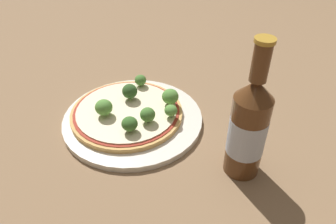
{
  "coord_description": "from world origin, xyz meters",
  "views": [
    {
      "loc": [
        0.48,
        -0.23,
        0.42
      ],
      "look_at": [
        0.08,
        0.02,
        0.06
      ],
      "focal_mm": 35.0,
      "sensor_mm": 36.0,
      "label": 1
    }
  ],
  "objects": [
    {
      "name": "ground_plane",
      "position": [
        0.0,
        0.0,
        0.0
      ],
      "size": [
        3.0,
        3.0,
        0.0
      ],
      "primitive_type": "plane",
      "color": "#846647"
    },
    {
      "name": "broccoli_floret_1",
      "position": [
        0.05,
        -0.01,
        0.04
      ],
      "size": [
        0.03,
        0.03,
        0.03
      ],
      "color": "#89A866",
      "rests_on": "pizza"
    },
    {
      "name": "pizza",
      "position": [
        -0.01,
        -0.03,
        0.02
      ],
      "size": [
        0.23,
        0.23,
        0.01
      ],
      "color": "tan",
      "rests_on": "plate"
    },
    {
      "name": "broccoli_floret_6",
      "position": [
        0.02,
        0.06,
        0.05
      ],
      "size": [
        0.03,
        0.03,
        0.03
      ],
      "color": "#89A866",
      "rests_on": "pizza"
    },
    {
      "name": "broccoli_floret_3",
      "position": [
        0.06,
        0.04,
        0.04
      ],
      "size": [
        0.03,
        0.03,
        0.03
      ],
      "color": "#89A866",
      "rests_on": "pizza"
    },
    {
      "name": "beer_bottle",
      "position": [
        0.21,
        0.08,
        0.09
      ],
      "size": [
        0.06,
        0.06,
        0.24
      ],
      "color": "#563319",
      "rests_on": "ground_plane"
    },
    {
      "name": "broccoli_floret_0",
      "position": [
        0.05,
        -0.05,
        0.04
      ],
      "size": [
        0.03,
        0.03,
        0.03
      ],
      "color": "#89A866",
      "rests_on": "pizza"
    },
    {
      "name": "broccoli_floret_4",
      "position": [
        -0.04,
        -0.01,
        0.05
      ],
      "size": [
        0.03,
        0.03,
        0.03
      ],
      "color": "#89A866",
      "rests_on": "pizza"
    },
    {
      "name": "broccoli_floret_5",
      "position": [
        -0.07,
        0.04,
        0.04
      ],
      "size": [
        0.03,
        0.03,
        0.03
      ],
      "color": "#89A866",
      "rests_on": "pizza"
    },
    {
      "name": "plate",
      "position": [
        -0.0,
        -0.02,
        0.01
      ],
      "size": [
        0.28,
        0.28,
        0.01
      ],
      "color": "silver",
      "rests_on": "ground_plane"
    },
    {
      "name": "broccoli_floret_2",
      "position": [
        -0.02,
        -0.07,
        0.05
      ],
      "size": [
        0.03,
        0.03,
        0.03
      ],
      "color": "#89A866",
      "rests_on": "pizza"
    }
  ]
}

